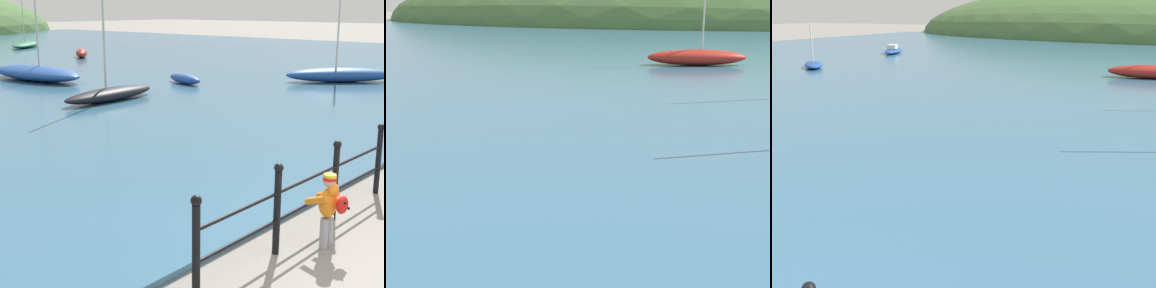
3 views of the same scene
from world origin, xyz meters
TOP-DOWN VIEW (x-y plane):
  - iron_railing at (0.53, 1.50)m, footprint 4.76×0.12m
  - child_in_coat at (0.36, 1.09)m, footprint 0.38×0.53m
  - boat_nearest_quay at (6.73, 17.96)m, footprint 2.17×5.31m
  - boat_red_dinghy at (10.12, 12.57)m, footprint 1.11×2.12m
  - boat_blue_hull at (14.74, 8.12)m, footprint 4.02×4.07m
  - boat_green_fishing at (14.46, 25.11)m, footprint 1.92×2.20m
  - boat_twin_mast at (16.77, 35.15)m, footprint 4.43×4.09m
  - boat_far_right at (5.51, 11.67)m, footprint 3.86×1.24m

SIDE VIEW (x-z plane):
  - boat_red_dinghy at x=10.12m, z-range 0.10..0.48m
  - boat_twin_mast at x=16.77m, z-range -2.41..3.08m
  - boat_far_right at x=5.51m, z-range -1.96..2.64m
  - boat_green_fishing at x=14.46m, z-range 0.10..0.62m
  - boat_nearest_quay at x=6.73m, z-range -2.74..3.57m
  - boat_blue_hull at x=14.74m, z-range -2.38..3.21m
  - child_in_coat at x=0.36m, z-range 0.10..1.11m
  - iron_railing at x=0.53m, z-range 0.04..1.25m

